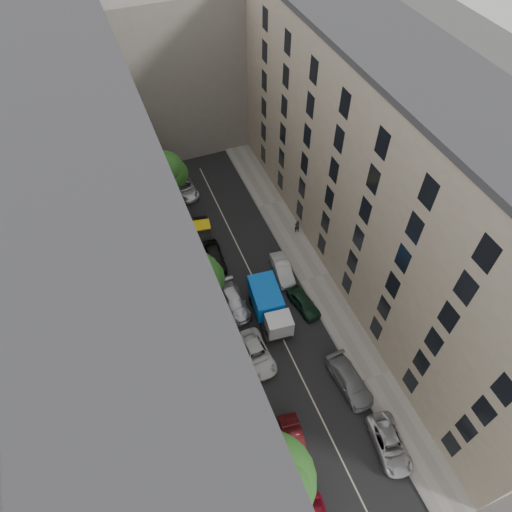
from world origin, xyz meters
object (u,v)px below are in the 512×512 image
car_left_3 (234,302)px  tree_near (271,482)px  car_left_4 (215,257)px  car_right_0 (390,444)px  car_left_1 (294,441)px  car_right_2 (304,303)px  car_left_2 (256,354)px  pedestrian (297,226)px  car_left_5 (203,233)px  car_right_1 (350,381)px  car_right_3 (282,269)px  tarp_truck (269,305)px  car_left_6 (184,186)px  tree_far (166,173)px  tree_mid (196,281)px  lamp_post (225,358)px

car_left_3 → tree_near: 17.44m
car_left_3 → car_left_4: car_left_4 is taller
car_left_4 → car_right_0: bearing=-69.6°
car_left_1 → car_left_4: bearing=97.8°
car_right_2 → car_left_2: bearing=-161.3°
car_right_0 → pedestrian: 22.44m
car_left_5 → pedestrian: bearing=-8.0°
car_right_1 → car_right_3: 12.42m
tarp_truck → car_left_6: tarp_truck is taller
car_left_2 → car_right_2: size_ratio=1.23×
car_right_0 → car_right_3: 17.78m
car_left_5 → pedestrian: (9.30, -2.89, 0.22)m
car_left_6 → car_right_1: size_ratio=1.02×
tarp_truck → car_left_5: 11.60m
tree_near → tree_far: size_ratio=1.16×
car_right_3 → pedestrian: pedestrian is taller
car_left_3 → car_right_1: car_right_1 is taller
car_right_2 → tree_near: bearing=-133.2°
car_left_1 → car_left_5: car_left_5 is taller
car_left_3 → car_left_6: 16.80m
car_right_2 → pedestrian: bearing=59.2°
car_left_4 → car_right_3: car_left_4 is taller
tarp_truck → car_right_0: (3.78, -13.90, -0.84)m
car_right_0 → tree_far: (-8.44, 30.04, 4.72)m
car_left_1 → tree_near: 6.97m
car_left_2 → car_right_0: size_ratio=1.02×
car_left_2 → car_left_5: car_left_5 is taller
tree_mid → pedestrian: (12.25, 6.00, -3.99)m
car_right_2 → tree_far: bearing=105.7°
car_right_1 → tree_far: (-8.11, 24.69, 4.65)m
car_left_2 → tree_far: 20.35m
tarp_truck → car_right_1: 9.25m
car_left_1 → tree_far: (-2.04, 27.29, 4.71)m
car_left_6 → car_right_0: 33.37m
car_left_4 → car_left_5: 3.60m
car_left_3 → car_right_3: car_left_3 is taller
car_right_2 → car_right_1: bearing=-98.6°
tree_near → pedestrian: tree_near is taller
car_left_2 → car_left_4: bearing=87.3°
tree_mid → pedestrian: bearing=26.1°
pedestrian → car_right_0: bearing=89.5°
tree_near → car_left_6: bearing=84.4°
car_left_1 → car_left_4: size_ratio=0.93×
tree_near → car_left_5: bearing=83.0°
car_left_4 → car_right_1: (6.07, -16.20, -0.02)m
tree_mid → lamp_post: size_ratio=1.09×
tarp_truck → tree_far: bearing=112.3°
car_left_2 → car_left_3: 5.60m
car_right_2 → pedestrian: size_ratio=2.49×
car_right_1 → car_right_2: bearing=87.3°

